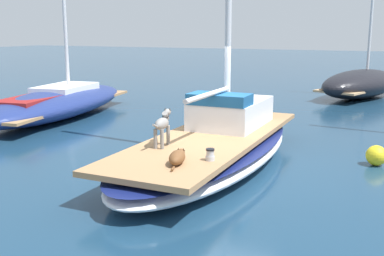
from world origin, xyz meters
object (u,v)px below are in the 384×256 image
at_px(mooring_buoy, 376,155).
at_px(moored_boat_port_side, 57,102).
at_px(sailboat_main, 212,150).
at_px(dog_brown, 178,157).
at_px(deck_winch, 210,155).
at_px(moored_boat_far_astern, 361,83).
at_px(dog_grey, 163,125).

bearing_deg(mooring_buoy, moored_boat_port_side, 170.88).
distance_m(sailboat_main, mooring_buoy, 3.54).
bearing_deg(dog_brown, moored_boat_port_side, 143.49).
xyz_separation_m(deck_winch, mooring_buoy, (2.49, 3.29, -0.54)).
relative_size(moored_boat_far_astern, mooring_buoy, 14.95).
xyz_separation_m(dog_brown, moored_boat_far_astern, (1.59, 14.36, -0.15)).
bearing_deg(moored_boat_port_side, sailboat_main, -24.22).
bearing_deg(dog_brown, sailboat_main, 97.47).
xyz_separation_m(dog_grey, moored_boat_far_astern, (2.38, 13.41, -0.46)).
bearing_deg(mooring_buoy, sailboat_main, -155.50).
distance_m(moored_boat_port_side, mooring_buoy, 10.20).
bearing_deg(moored_boat_port_side, mooring_buoy, -9.12).
bearing_deg(deck_winch, dog_grey, 155.26).
height_order(sailboat_main, moored_boat_port_side, moored_boat_port_side).
relative_size(deck_winch, moored_boat_port_side, 0.03).
bearing_deg(sailboat_main, dog_grey, -111.93).
xyz_separation_m(dog_grey, dog_brown, (0.79, -0.95, -0.32)).
relative_size(dog_brown, mooring_buoy, 2.13).
bearing_deg(moored_boat_port_side, moored_boat_far_astern, 46.11).
bearing_deg(deck_winch, moored_boat_port_side, 147.09).
height_order(dog_grey, deck_winch, dog_grey).
bearing_deg(dog_grey, mooring_buoy, 36.16).
bearing_deg(moored_boat_port_side, dog_brown, -36.51).
xyz_separation_m(dog_brown, moored_boat_port_side, (-7.14, 5.29, -0.26)).
xyz_separation_m(sailboat_main, mooring_buoy, (3.22, 1.47, -0.12)).
bearing_deg(deck_winch, mooring_buoy, 52.79).
bearing_deg(deck_winch, sailboat_main, 111.65).
bearing_deg(moored_boat_far_astern, dog_grey, -100.07).
distance_m(dog_brown, mooring_buoy, 4.73).
bearing_deg(dog_brown, moored_boat_far_astern, 83.69).
height_order(sailboat_main, dog_brown, dog_brown).
height_order(moored_boat_far_astern, mooring_buoy, moored_boat_far_astern).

